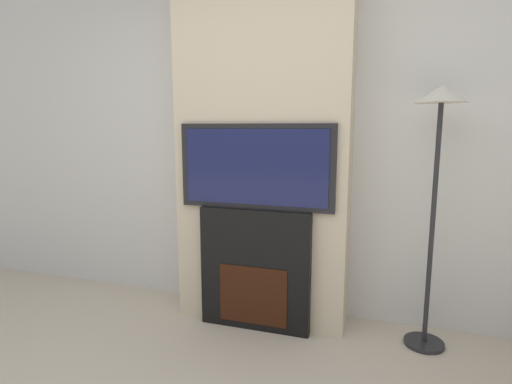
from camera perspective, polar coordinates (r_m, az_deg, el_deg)
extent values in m
cube|color=silver|center=(3.02, 2.17, 8.28)|extent=(6.00, 0.06, 2.70)
cube|color=beige|center=(2.82, 1.07, 8.22)|extent=(1.21, 0.34, 2.70)
cube|color=black|center=(2.83, 0.00, -10.86)|extent=(0.78, 0.14, 0.85)
cube|color=#33160A|center=(2.83, -0.46, -14.59)|extent=(0.48, 0.01, 0.41)
cube|color=black|center=(2.67, 0.00, 3.63)|extent=(1.07, 0.06, 0.57)
cube|color=#191E4C|center=(2.64, -0.22, 3.56)|extent=(0.98, 0.01, 0.50)
cylinder|color=#262628|center=(2.98, 22.85, -19.24)|extent=(0.25, 0.25, 0.03)
cylinder|color=#262628|center=(2.71, 23.87, -4.69)|extent=(0.03, 0.03, 1.52)
cone|color=silver|center=(2.65, 25.03, 12.58)|extent=(0.30, 0.30, 0.10)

